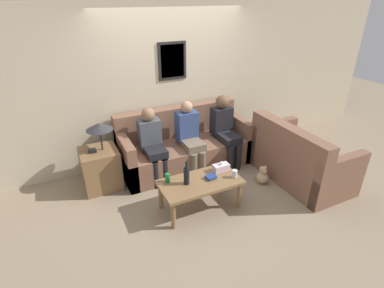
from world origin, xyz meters
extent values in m
plane|color=gray|center=(0.00, 0.00, 0.00)|extent=(16.00, 16.00, 0.00)
cube|color=beige|center=(0.00, 0.99, 1.30)|extent=(9.00, 0.06, 2.60)
cube|color=black|center=(0.00, 0.95, 1.70)|extent=(0.48, 0.02, 0.60)
cube|color=silver|center=(0.00, 0.94, 1.70)|extent=(0.40, 0.01, 0.52)
cube|color=brown|center=(0.00, 0.47, 0.23)|extent=(2.18, 0.88, 0.45)
cube|color=brown|center=(0.00, 0.81, 0.71)|extent=(2.18, 0.20, 0.51)
cube|color=brown|center=(-1.02, 0.47, 0.37)|extent=(0.14, 0.88, 0.73)
cube|color=brown|center=(1.02, 0.47, 0.37)|extent=(0.14, 0.88, 0.73)
cube|color=brown|center=(1.48, -0.69, 0.23)|extent=(0.88, 1.53, 0.45)
cube|color=brown|center=(1.14, -0.69, 0.71)|extent=(0.20, 1.53, 0.51)
cube|color=brown|center=(1.48, -1.38, 0.37)|extent=(0.88, 0.14, 0.73)
cube|color=brown|center=(1.48, 0.01, 0.37)|extent=(0.88, 0.14, 0.73)
cube|color=olive|center=(-0.30, -0.65, 0.41)|extent=(1.10, 0.57, 0.04)
cylinder|color=olive|center=(-0.79, -0.88, 0.20)|extent=(0.06, 0.06, 0.39)
cylinder|color=olive|center=(0.19, -0.88, 0.20)|extent=(0.06, 0.06, 0.39)
cylinder|color=olive|center=(-0.79, -0.43, 0.20)|extent=(0.06, 0.06, 0.39)
cylinder|color=olive|center=(0.19, -0.43, 0.20)|extent=(0.06, 0.06, 0.39)
cube|color=olive|center=(-1.41, 0.47, 0.31)|extent=(0.54, 0.54, 0.62)
cylinder|color=#262628|center=(-1.35, 0.47, 0.79)|extent=(0.02, 0.02, 0.34)
cone|color=#2D2D33|center=(-1.35, 0.47, 0.99)|extent=(0.38, 0.38, 0.10)
cube|color=black|center=(-1.49, 0.44, 0.63)|extent=(0.13, 0.09, 0.03)
cube|color=black|center=(-1.49, 0.44, 0.66)|extent=(0.10, 0.08, 0.03)
cylinder|color=black|center=(-0.49, -0.63, 0.55)|extent=(0.08, 0.08, 0.24)
cylinder|color=black|center=(-0.49, -0.63, 0.72)|extent=(0.03, 0.03, 0.10)
cylinder|color=silver|center=(0.16, -0.77, 0.49)|extent=(0.08, 0.08, 0.11)
cube|color=#237547|center=(-0.14, -0.66, 0.44)|extent=(0.15, 0.10, 0.02)
cube|color=navy|center=(-0.14, -0.66, 0.46)|extent=(0.15, 0.13, 0.02)
cylinder|color=#197A38|center=(-0.70, -0.48, 0.49)|extent=(0.07, 0.07, 0.12)
cube|color=silver|center=(0.08, -0.54, 0.48)|extent=(0.23, 0.12, 0.10)
sphere|color=white|center=(0.08, -0.54, 0.55)|extent=(0.05, 0.05, 0.05)
cube|color=black|center=(-0.61, 0.28, 0.50)|extent=(0.31, 0.42, 0.14)
cylinder|color=black|center=(-0.69, 0.07, 0.23)|extent=(0.11, 0.11, 0.45)
cylinder|color=black|center=(-0.53, 0.07, 0.23)|extent=(0.11, 0.11, 0.45)
cube|color=#474C56|center=(-0.61, 0.49, 0.72)|extent=(0.34, 0.22, 0.45)
sphere|color=#8C664C|center=(-0.61, 0.49, 1.04)|extent=(0.21, 0.21, 0.21)
cube|color=#756651|center=(0.01, 0.24, 0.50)|extent=(0.31, 0.42, 0.14)
cylinder|color=#756651|center=(-0.06, 0.03, 0.23)|extent=(0.11, 0.11, 0.45)
cylinder|color=#756651|center=(0.09, 0.03, 0.23)|extent=(0.11, 0.11, 0.45)
cube|color=#33477A|center=(0.01, 0.45, 0.74)|extent=(0.34, 0.22, 0.49)
sphere|color=tan|center=(0.01, 0.45, 1.07)|extent=(0.19, 0.19, 0.19)
cube|color=black|center=(0.67, 0.22, 0.50)|extent=(0.31, 0.46, 0.14)
cylinder|color=black|center=(0.59, -0.01, 0.23)|extent=(0.11, 0.11, 0.45)
cylinder|color=black|center=(0.75, -0.01, 0.23)|extent=(0.11, 0.11, 0.45)
cube|color=black|center=(0.67, 0.45, 0.73)|extent=(0.34, 0.22, 0.46)
sphere|color=brown|center=(0.67, 0.45, 1.06)|extent=(0.22, 0.22, 0.22)
sphere|color=tan|center=(0.85, -0.54, 0.10)|extent=(0.19, 0.19, 0.19)
sphere|color=tan|center=(0.85, -0.54, 0.23)|extent=(0.12, 0.12, 0.12)
sphere|color=tan|center=(0.81, -0.54, 0.28)|extent=(0.04, 0.04, 0.04)
sphere|color=tan|center=(0.90, -0.54, 0.28)|extent=(0.04, 0.04, 0.04)
sphere|color=beige|center=(0.85, -0.59, 0.23)|extent=(0.05, 0.05, 0.05)
camera|label=1|loc=(-1.86, -3.62, 2.68)|focal=28.00mm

